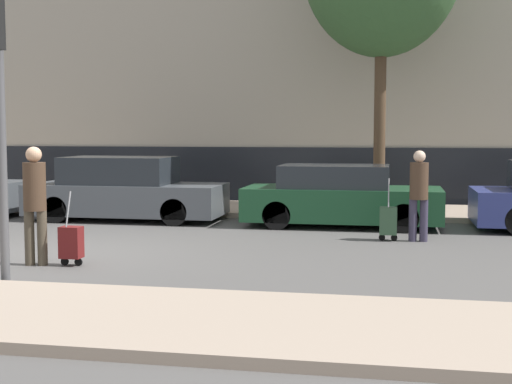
{
  "coord_description": "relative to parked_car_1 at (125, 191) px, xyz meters",
  "views": [
    {
      "loc": [
        5.52,
        -10.81,
        2.04
      ],
      "look_at": [
        3.07,
        1.8,
        0.95
      ],
      "focal_mm": 50.0,
      "sensor_mm": 36.0,
      "label": 1
    }
  ],
  "objects": [
    {
      "name": "parked_car_2",
      "position": [
        4.97,
        -0.15,
        -0.05
      ],
      "size": [
        4.19,
        1.74,
        1.32
      ],
      "color": "#194728",
      "rests_on": "ground_plane"
    },
    {
      "name": "pedestrian_right",
      "position": [
        6.55,
        -2.0,
        0.28
      ],
      "size": [
        0.35,
        0.34,
        1.69
      ],
      "rotation": [
        0.0,
        0.0,
        0.07
      ],
      "color": "#383347",
      "rests_on": "ground_plane"
    },
    {
      "name": "trolley_right",
      "position": [
        6.0,
        -2.04,
        -0.3
      ],
      "size": [
        0.34,
        0.29,
        1.18
      ],
      "color": "#335138",
      "rests_on": "ground_plane"
    },
    {
      "name": "ground_plane",
      "position": [
        0.57,
        -4.67,
        -0.68
      ],
      "size": [
        80.0,
        80.0,
        0.0
      ],
      "primitive_type": "plane",
      "color": "#565451"
    },
    {
      "name": "pedestrian_left",
      "position": [
        0.73,
        -5.55,
        0.36
      ],
      "size": [
        0.35,
        0.34,
        1.81
      ],
      "rotation": [
        0.0,
        0.0,
        3.26
      ],
      "color": "#4C4233",
      "rests_on": "ground_plane"
    },
    {
      "name": "parked_car_1",
      "position": [
        0.0,
        0.0,
        0.0
      ],
      "size": [
        4.46,
        1.74,
        1.46
      ],
      "color": "#4C5156",
      "rests_on": "ground_plane"
    },
    {
      "name": "building_facade",
      "position": [
        0.57,
        6.13,
        4.36
      ],
      "size": [
        28.0,
        3.26,
        10.1
      ],
      "color": "#A89E8C",
      "rests_on": "ground_plane"
    },
    {
      "name": "sidewalk_far",
      "position": [
        0.57,
        2.33,
        -0.62
      ],
      "size": [
        28.0,
        3.0,
        0.12
      ],
      "color": "tan",
      "rests_on": "ground_plane"
    },
    {
      "name": "trolley_left",
      "position": [
        1.28,
        -5.49,
        -0.32
      ],
      "size": [
        0.34,
        0.29,
        1.14
      ],
      "color": "maroon",
      "rests_on": "ground_plane"
    }
  ]
}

